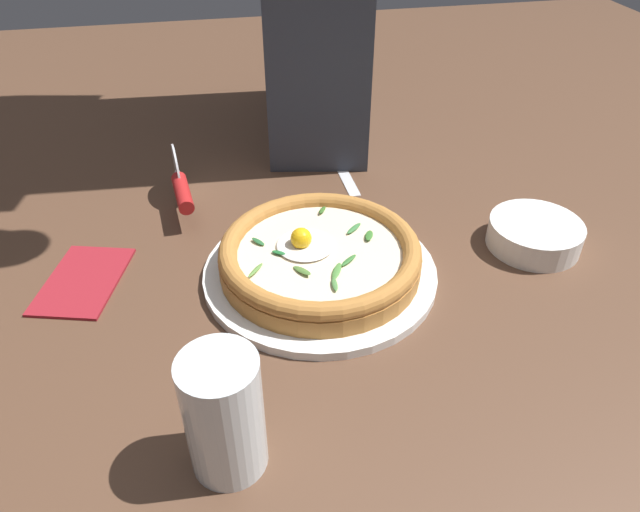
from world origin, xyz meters
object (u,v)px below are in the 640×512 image
at_px(pizza_cutter, 181,185).
at_px(drinking_glass, 225,422).
at_px(side_bowl, 535,234).
at_px(folded_napkin, 83,279).
at_px(table_knife, 333,150).
at_px(pizza, 320,255).

relative_size(pizza_cutter, drinking_glass, 1.19).
distance_m(side_bowl, folded_napkin, 0.60).
xyz_separation_m(side_bowl, table_knife, (0.33, 0.21, -0.01)).
distance_m(pizza, pizza_cutter, 0.26).
xyz_separation_m(side_bowl, drinking_glass, (-0.25, 0.44, 0.04)).
xyz_separation_m(side_bowl, folded_napkin, (0.04, 0.60, -0.01)).
relative_size(table_knife, folded_napkin, 1.70).
xyz_separation_m(pizza_cutter, folded_napkin, (-0.15, 0.13, -0.04)).
bearing_deg(pizza_cutter, folded_napkin, 138.85).
xyz_separation_m(pizza_cutter, table_knife, (0.14, -0.26, -0.04)).
bearing_deg(pizza, side_bowl, -88.67).
distance_m(table_knife, folded_napkin, 0.49).
bearing_deg(side_bowl, pizza_cutter, 68.06).
bearing_deg(table_knife, side_bowl, -147.60).
bearing_deg(side_bowl, table_knife, 32.40).
relative_size(table_knife, drinking_glass, 1.87).
height_order(side_bowl, folded_napkin, side_bowl).
distance_m(drinking_glass, folded_napkin, 0.34).
bearing_deg(folded_napkin, side_bowl, -93.91).
xyz_separation_m(pizza, pizza_cutter, (0.20, 0.17, 0.01)).
distance_m(pizza_cutter, drinking_glass, 0.45).
bearing_deg(drinking_glass, pizza, -28.49).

